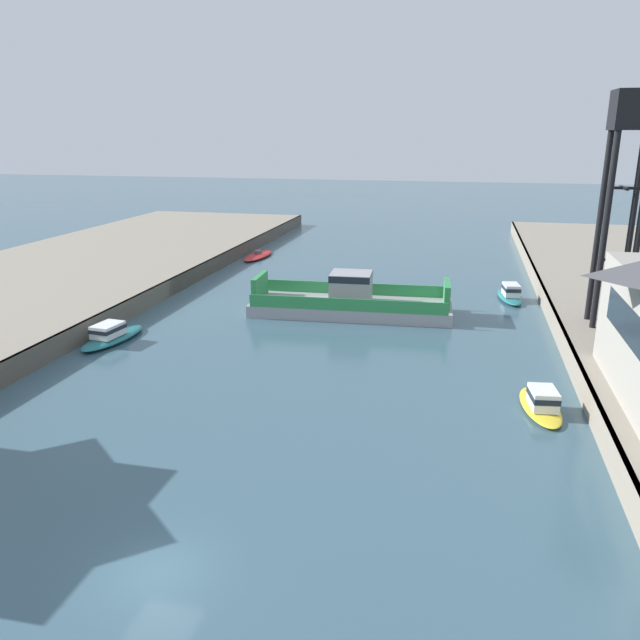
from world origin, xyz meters
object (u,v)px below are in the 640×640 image
(moored_boat_far_left, at_px, (510,294))
(crane_tower, at_px, (629,151))
(moored_boat_mid_left, at_px, (258,255))
(chain_ferry, at_px, (351,302))
(moored_boat_near_right, at_px, (542,402))
(moored_boat_near_left, at_px, (111,335))

(moored_boat_far_left, xyz_separation_m, crane_tower, (6.24, -12.52, 14.02))
(moored_boat_far_left, bearing_deg, moored_boat_mid_left, 153.96)
(chain_ferry, xyz_separation_m, moored_boat_far_left, (14.47, 8.37, -0.52))
(moored_boat_near_right, height_order, moored_boat_far_left, moored_boat_far_left)
(chain_ferry, height_order, moored_boat_near_left, chain_ferry)
(moored_boat_near_right, relative_size, moored_boat_mid_left, 0.76)
(chain_ferry, distance_m, crane_tower, 25.07)
(chain_ferry, relative_size, moored_boat_near_right, 2.98)
(chain_ferry, xyz_separation_m, crane_tower, (20.71, -4.15, 13.49))
(moored_boat_near_left, distance_m, moored_boat_near_right, 32.28)
(moored_boat_mid_left, relative_size, moored_boat_far_left, 1.21)
(moored_boat_mid_left, bearing_deg, moored_boat_near_right, -52.69)
(moored_boat_near_left, height_order, crane_tower, crane_tower)
(moored_boat_near_left, bearing_deg, crane_tower, 11.92)
(moored_boat_far_left, distance_m, crane_tower, 19.80)
(moored_boat_near_left, xyz_separation_m, moored_boat_mid_left, (0.17, 35.79, -0.36))
(moored_boat_near_right, bearing_deg, moored_boat_far_left, 90.63)
(moored_boat_near_left, relative_size, moored_boat_far_left, 1.08)
(moored_boat_far_left, bearing_deg, moored_boat_near_right, -89.37)
(moored_boat_far_left, bearing_deg, moored_boat_near_left, -146.95)
(moored_boat_near_left, relative_size, moored_boat_mid_left, 0.89)
(moored_boat_near_right, bearing_deg, moored_boat_near_left, 169.86)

